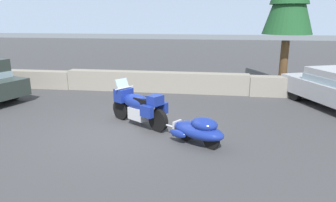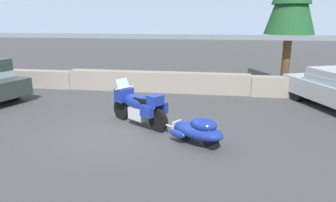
{
  "view_description": "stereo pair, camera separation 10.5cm",
  "coord_description": "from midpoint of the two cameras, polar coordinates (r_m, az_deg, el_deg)",
  "views": [
    {
      "loc": [
        2.53,
        -8.09,
        3.15
      ],
      "look_at": [
        1.24,
        0.39,
        0.85
      ],
      "focal_mm": 33.09,
      "sensor_mm": 36.0,
      "label": 1
    },
    {
      "loc": [
        2.63,
        -8.07,
        3.15
      ],
      "look_at": [
        1.24,
        0.39,
        0.85
      ],
      "focal_mm": 33.09,
      "sensor_mm": 36.0,
      "label": 2
    }
  ],
  "objects": [
    {
      "name": "ground_plane",
      "position": [
        9.05,
        -8.52,
        -5.52
      ],
      "size": [
        80.0,
        80.0,
        0.0
      ],
      "primitive_type": "plane",
      "color": "#424244"
    },
    {
      "name": "touring_motorcycle",
      "position": [
        9.34,
        -5.83,
        -0.77
      ],
      "size": [
        2.0,
        1.5,
        1.33
      ],
      "color": "black",
      "rests_on": "ground"
    },
    {
      "name": "stone_guard_wall",
      "position": [
        13.58,
        -1.38,
        3.4
      ],
      "size": [
        24.0,
        0.65,
        0.87
      ],
      "color": "gray",
      "rests_on": "ground"
    },
    {
      "name": "car_shaped_trailer",
      "position": [
        7.94,
        5.27,
        -5.24
      ],
      "size": [
        2.03,
        1.53,
        0.76
      ],
      "color": "black",
      "rests_on": "ground"
    },
    {
      "name": "distant_ridgeline",
      "position": [
        103.25,
        7.58,
        17.6
      ],
      "size": [
        240.0,
        80.0,
        16.0
      ],
      "primitive_type": "cube",
      "color": "#8C9EB7",
      "rests_on": "ground"
    }
  ]
}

